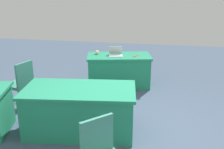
{
  "coord_description": "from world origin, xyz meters",
  "views": [
    {
      "loc": [
        -0.67,
        3.86,
        2.3
      ],
      "look_at": [
        0.13,
        -0.24,
        0.9
      ],
      "focal_mm": 41.69,
      "sensor_mm": 36.0,
      "label": 1
    }
  ],
  "objects_px": {
    "table_mid_left": "(80,110)",
    "yarn_ball": "(97,52)",
    "scissors_red": "(135,56)",
    "table_foreground": "(119,70)",
    "chair_near_front": "(21,82)",
    "laptop_silver": "(116,54)"
  },
  "relations": [
    {
      "from": "table_mid_left",
      "to": "yarn_ball",
      "type": "relative_size",
      "value": 20.6
    },
    {
      "from": "yarn_ball",
      "to": "scissors_red",
      "type": "height_order",
      "value": "yarn_ball"
    },
    {
      "from": "table_foreground",
      "to": "table_mid_left",
      "type": "relative_size",
      "value": 0.86
    },
    {
      "from": "table_foreground",
      "to": "chair_near_front",
      "type": "relative_size",
      "value": 1.72
    },
    {
      "from": "chair_near_front",
      "to": "laptop_silver",
      "type": "distance_m",
      "value": 2.26
    },
    {
      "from": "table_mid_left",
      "to": "scissors_red",
      "type": "xyz_separation_m",
      "value": [
        -0.67,
        -2.23,
        0.38
      ]
    },
    {
      "from": "laptop_silver",
      "to": "yarn_ball",
      "type": "relative_size",
      "value": 4.0
    },
    {
      "from": "table_foreground",
      "to": "laptop_silver",
      "type": "height_order",
      "value": "laptop_silver"
    },
    {
      "from": "table_foreground",
      "to": "laptop_silver",
      "type": "xyz_separation_m",
      "value": [
        0.07,
        0.04,
        0.42
      ]
    },
    {
      "from": "yarn_ball",
      "to": "scissors_red",
      "type": "relative_size",
      "value": 0.51
    },
    {
      "from": "chair_near_front",
      "to": "laptop_silver",
      "type": "relative_size",
      "value": 2.58
    },
    {
      "from": "yarn_ball",
      "to": "scissors_red",
      "type": "distance_m",
      "value": 0.94
    },
    {
      "from": "chair_near_front",
      "to": "laptop_silver",
      "type": "xyz_separation_m",
      "value": [
        -1.61,
        -1.56,
        0.25
      ]
    },
    {
      "from": "chair_near_front",
      "to": "scissors_red",
      "type": "height_order",
      "value": "chair_near_front"
    },
    {
      "from": "table_mid_left",
      "to": "chair_near_front",
      "type": "bearing_deg",
      "value": -24.82
    },
    {
      "from": "scissors_red",
      "to": "yarn_ball",
      "type": "bearing_deg",
      "value": -65.01
    },
    {
      "from": "chair_near_front",
      "to": "scissors_red",
      "type": "xyz_separation_m",
      "value": [
        -2.08,
        -1.58,
        0.22
      ]
    },
    {
      "from": "table_mid_left",
      "to": "chair_near_front",
      "type": "distance_m",
      "value": 1.57
    },
    {
      "from": "laptop_silver",
      "to": "yarn_ball",
      "type": "bearing_deg",
      "value": -18.11
    },
    {
      "from": "table_foreground",
      "to": "yarn_ball",
      "type": "height_order",
      "value": "yarn_ball"
    },
    {
      "from": "chair_near_front",
      "to": "yarn_ball",
      "type": "height_order",
      "value": "chair_near_front"
    },
    {
      "from": "yarn_ball",
      "to": "table_foreground",
      "type": "bearing_deg",
      "value": 178.94
    }
  ]
}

